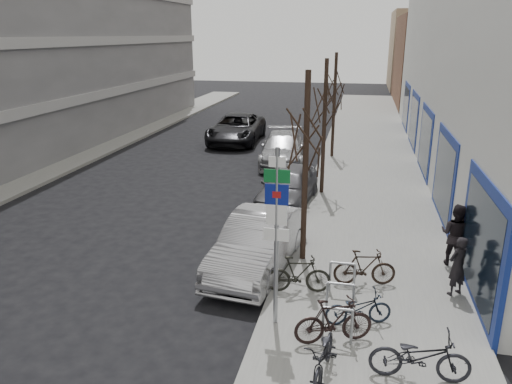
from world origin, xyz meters
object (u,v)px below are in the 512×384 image
at_px(bike_far_curb, 420,353).
at_px(meter_back, 320,152).
at_px(bike_near_right, 334,320).
at_px(bike_mid_curb, 358,305).
at_px(bike_near_left, 324,353).
at_px(bike_rack, 340,295).
at_px(bike_mid_inner, 298,274).
at_px(meter_front, 285,239).
at_px(meter_mid, 307,184).
at_px(pedestrian_far, 456,234).
at_px(tree_mid, 325,95).
at_px(parked_car_mid, 288,186).
at_px(lane_car, 236,128).
at_px(parked_car_front, 258,243).
at_px(pedestrian_near, 457,266).
at_px(parked_car_back, 283,149).
at_px(tree_near, 307,123).
at_px(tree_far, 335,81).
at_px(bike_far_inner, 365,267).
at_px(highway_sign_pole, 276,227).

bearing_deg(bike_far_curb, meter_back, 9.59).
distance_m(bike_near_right, bike_mid_curb, 0.97).
bearing_deg(bike_near_left, bike_rack, 91.84).
bearing_deg(bike_mid_inner, meter_front, 10.95).
relative_size(meter_mid, pedestrian_far, 0.70).
height_order(tree_mid, parked_car_mid, tree_mid).
bearing_deg(lane_car, bike_far_curb, -69.02).
relative_size(meter_back, bike_mid_inner, 0.77).
xyz_separation_m(meter_front, bike_mid_inner, (0.57, -1.51, -0.27)).
bearing_deg(lane_car, parked_car_front, -75.71).
height_order(bike_near_right, pedestrian_near, pedestrian_near).
bearing_deg(bike_far_curb, parked_car_back, 15.43).
xyz_separation_m(bike_near_left, lane_car, (-7.05, 21.31, 0.18)).
distance_m(bike_mid_inner, bike_far_curb, 3.89).
distance_m(bike_rack, pedestrian_far, 4.54).
bearing_deg(lane_car, meter_front, -73.23).
xyz_separation_m(tree_near, meter_mid, (-0.45, 5.00, -3.19)).
bearing_deg(meter_back, parked_car_back, 155.39).
bearing_deg(pedestrian_far, bike_mid_inner, 64.01).
xyz_separation_m(tree_far, lane_car, (-6.03, 3.12, -3.25)).
distance_m(bike_mid_inner, bike_far_inner, 1.79).
bearing_deg(meter_mid, parked_car_back, 107.06).
relative_size(bike_mid_curb, bike_mid_inner, 0.92).
relative_size(lane_car, pedestrian_near, 3.99).
xyz_separation_m(meter_mid, bike_near_left, (1.47, -10.19, -0.24)).
bearing_deg(tree_mid, bike_mid_curb, -80.50).
relative_size(tree_far, bike_mid_inner, 3.35).
height_order(meter_mid, bike_mid_inner, meter_mid).
height_order(bike_far_curb, parked_car_back, parked_car_back).
distance_m(bike_mid_curb, parked_car_mid, 8.68).
bearing_deg(meter_mid, parked_car_mid, 177.90).
relative_size(bike_rack, meter_front, 1.78).
height_order(tree_mid, meter_back, tree_mid).
relative_size(bike_rack, parked_car_back, 0.42).
bearing_deg(bike_far_curb, highway_sign_pole, 63.34).
distance_m(highway_sign_pole, bike_far_inner, 3.48).
bearing_deg(tree_near, meter_back, 92.45).
bearing_deg(meter_front, bike_near_right, -65.87).
bearing_deg(tree_near, bike_near_right, -74.37).
xyz_separation_m(highway_sign_pole, bike_near_right, (1.32, -0.50, -1.79)).
relative_size(tree_far, parked_car_front, 1.15).
relative_size(bike_rack, bike_mid_inner, 1.37).
distance_m(meter_back, parked_car_mid, 5.53).
xyz_separation_m(highway_sign_pole, pedestrian_far, (4.40, 3.99, -1.40)).
bearing_deg(bike_near_right, parked_car_mid, -6.89).
relative_size(bike_far_inner, pedestrian_near, 1.05).
xyz_separation_m(bike_near_left, bike_far_inner, (0.73, 3.92, -0.03)).
xyz_separation_m(bike_near_left, pedestrian_far, (3.18, 5.67, 0.38)).
distance_m(bike_far_inner, pedestrian_far, 3.04).
height_order(tree_near, meter_back, tree_near).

